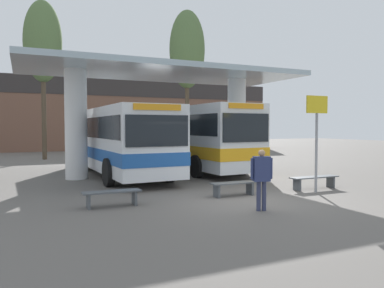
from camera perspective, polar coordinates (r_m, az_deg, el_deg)
The scene contains 12 objects.
ground_plane at distance 11.79m, azimuth 8.24°, elevation -8.60°, with size 100.00×100.00×0.00m, color #605B56.
townhouse_backdrop at distance 38.07m, azimuth -15.08°, elevation 5.27°, with size 40.00×0.58×7.09m.
station_canopy at distance 18.24m, azimuth -4.34°, elevation 8.26°, with size 13.18×5.58×5.05m.
transit_bus_left_bay at distance 18.01m, azimuth -11.12°, elevation 0.87°, with size 3.04×10.34×3.12m.
transit_bus_center_bay at distance 20.30m, azimuth -0.59°, elevation 1.33°, with size 3.02×11.00×3.29m.
waiting_bench_near_pillar at distance 12.51m, azimuth 6.37°, elevation -6.36°, with size 1.59×0.44×0.46m.
waiting_bench_mid_platform at distance 11.02m, azimuth -12.11°, elevation -7.61°, with size 1.65×0.44×0.46m.
waiting_bench_far_platform at distance 14.57m, azimuth 18.13°, elevation -5.16°, with size 2.00×0.44×0.46m.
info_sign_platform at distance 13.67m, azimuth 18.47°, elevation 2.85°, with size 0.90×0.09×3.37m.
pedestrian_waiting at distance 10.35m, azimuth 10.55°, elevation -4.44°, with size 0.62×0.36×1.67m.
poplar_tree_behind_left at distance 29.01m, azimuth -21.79°, elevation 14.16°, with size 2.59×2.59×11.13m.
poplar_tree_behind_right at distance 30.42m, azimuth -0.75°, elevation 14.10°, with size 2.79×2.79×11.50m.
Camera 1 is at (-6.27, -9.72, 2.28)m, focal length 35.00 mm.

